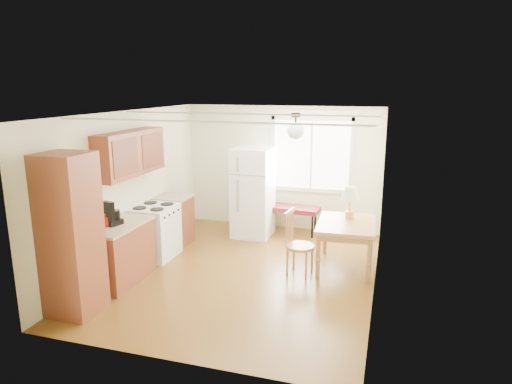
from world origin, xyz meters
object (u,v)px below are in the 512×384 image
at_px(bench, 289,209).
at_px(chair, 294,238).
at_px(dining_table, 346,229).
at_px(refrigerator, 253,192).

bearing_deg(bench, chair, -70.17).
distance_m(bench, dining_table, 1.91).
distance_m(refrigerator, chair, 1.99).
bearing_deg(dining_table, refrigerator, 147.59).
bearing_deg(dining_table, chair, -148.37).
height_order(bench, dining_table, dining_table).
xyz_separation_m(bench, chair, (0.52, -1.93, 0.09)).
bearing_deg(chair, dining_table, 41.40).
bearing_deg(dining_table, bench, 128.82).
bearing_deg(refrigerator, bench, 28.90).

